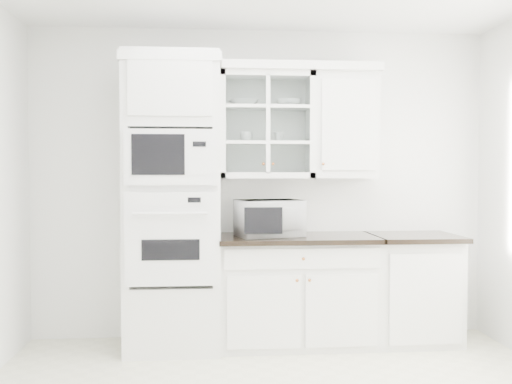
{
  "coord_description": "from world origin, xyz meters",
  "views": [
    {
      "loc": [
        -0.45,
        -3.28,
        1.45
      ],
      "look_at": [
        -0.1,
        1.05,
        1.3
      ],
      "focal_mm": 40.0,
      "sensor_mm": 36.0,
      "label": 1
    }
  ],
  "objects": [
    {
      "name": "bowl_b",
      "position": [
        0.23,
        1.6,
        2.04
      ],
      "size": [
        0.22,
        0.22,
        0.06
      ],
      "primitive_type": "imported",
      "rotation": [
        0.0,
        0.0,
        0.06
      ],
      "color": "white",
      "rests_on": "upper_cabinet_glass"
    },
    {
      "name": "crown_molding",
      "position": [
        -0.07,
        1.56,
        2.33
      ],
      "size": [
        2.14,
        0.38,
        0.07
      ],
      "primitive_type": "cube",
      "color": "white",
      "rests_on": "room_shell"
    },
    {
      "name": "base_cabinet_run",
      "position": [
        0.28,
        1.45,
        0.46
      ],
      "size": [
        1.32,
        0.67,
        0.92
      ],
      "color": "white",
      "rests_on": "ground"
    },
    {
      "name": "bowl_a",
      "position": [
        -0.16,
        1.59,
        2.04
      ],
      "size": [
        0.26,
        0.26,
        0.06
      ],
      "primitive_type": "imported",
      "rotation": [
        0.0,
        0.0,
        0.05
      ],
      "color": "white",
      "rests_on": "upper_cabinet_glass"
    },
    {
      "name": "cup_a",
      "position": [
        -0.14,
        1.6,
        1.75
      ],
      "size": [
        0.13,
        0.13,
        0.09
      ],
      "primitive_type": "imported",
      "rotation": [
        0.0,
        0.0,
        -0.24
      ],
      "color": "white",
      "rests_on": "upper_cabinet_glass"
    },
    {
      "name": "oven_column",
      "position": [
        -0.75,
        1.42,
        1.2
      ],
      "size": [
        0.76,
        0.68,
        2.4
      ],
      "color": "white",
      "rests_on": "ground"
    },
    {
      "name": "extra_base_cabinet",
      "position": [
        1.28,
        1.45,
        0.46
      ],
      "size": [
        0.72,
        0.67,
        0.92
      ],
      "color": "white",
      "rests_on": "ground"
    },
    {
      "name": "room_shell",
      "position": [
        0.0,
        0.43,
        1.78
      ],
      "size": [
        4.0,
        3.5,
        2.7
      ],
      "color": "white",
      "rests_on": "ground"
    },
    {
      "name": "upper_cabinet_glass",
      "position": [
        0.03,
        1.58,
        1.85
      ],
      "size": [
        0.8,
        0.33,
        0.9
      ],
      "color": "white",
      "rests_on": "room_shell"
    },
    {
      "name": "upper_cabinet_solid",
      "position": [
        0.71,
        1.58,
        1.85
      ],
      "size": [
        0.55,
        0.33,
        0.9
      ],
      "primitive_type": "cube",
      "color": "white",
      "rests_on": "room_shell"
    },
    {
      "name": "cup_b",
      "position": [
        0.14,
        1.58,
        1.75
      ],
      "size": [
        0.11,
        0.11,
        0.09
      ],
      "primitive_type": "imported",
      "rotation": [
        0.0,
        0.0,
        0.19
      ],
      "color": "white",
      "rests_on": "upper_cabinet_glass"
    },
    {
      "name": "countertop_microwave",
      "position": [
        0.04,
        1.42,
        1.07
      ],
      "size": [
        0.61,
        0.55,
        0.3
      ],
      "primitive_type": "imported",
      "rotation": [
        0.0,
        0.0,
        3.39
      ],
      "color": "white",
      "rests_on": "base_cabinet_run"
    }
  ]
}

